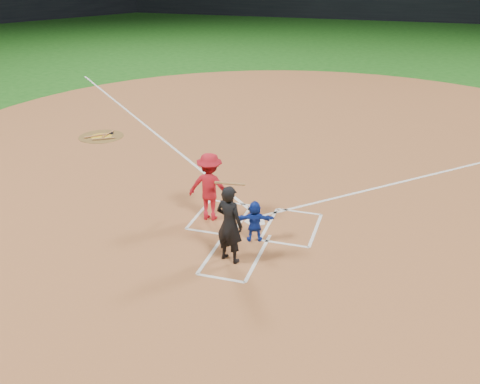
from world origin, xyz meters
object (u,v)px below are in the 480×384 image
(umpire, at_px, (229,224))
(on_deck_circle, at_px, (101,136))
(home_plate, at_px, (255,221))
(catcher, at_px, (255,221))
(batter_at_plate, at_px, (210,187))

(umpire, bearing_deg, on_deck_circle, -26.16)
(home_plate, distance_m, on_deck_circle, 9.14)
(on_deck_circle, distance_m, catcher, 9.90)
(home_plate, xyz_separation_m, umpire, (-0.05, -2.01, 0.92))
(on_deck_circle, height_order, batter_at_plate, batter_at_plate)
(on_deck_circle, distance_m, batter_at_plate, 8.32)
(batter_at_plate, bearing_deg, home_plate, 7.31)
(on_deck_circle, relative_size, batter_at_plate, 0.93)
(home_plate, height_order, catcher, catcher)
(catcher, distance_m, batter_at_plate, 1.68)
(home_plate, bearing_deg, umpire, 88.53)
(batter_at_plate, bearing_deg, umpire, -58.39)
(home_plate, xyz_separation_m, on_deck_circle, (-7.58, 5.09, -0.00))
(on_deck_circle, relative_size, catcher, 1.64)
(on_deck_circle, relative_size, umpire, 0.92)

